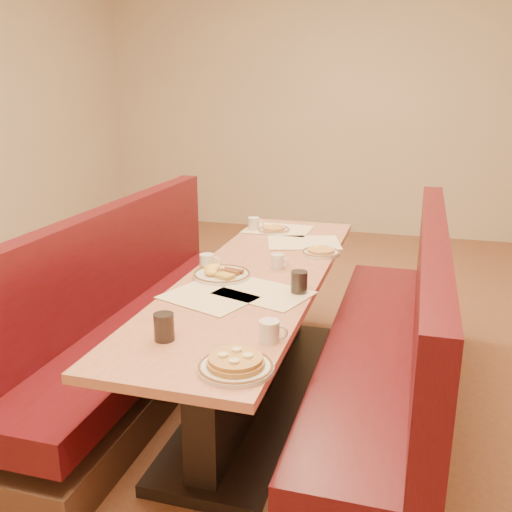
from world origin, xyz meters
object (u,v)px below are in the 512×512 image
(pancake_plate, at_px, (236,364))
(coffee_mug_a, at_px, (270,331))
(booth_right, at_px, (392,357))
(soda_tumbler_near, at_px, (164,327))
(coffee_mug_c, at_px, (278,261))
(coffee_mug_b, at_px, (207,261))
(coffee_mug_d, at_px, (254,224))
(eggs_plate, at_px, (221,274))
(diner_table, at_px, (257,338))
(booth_left, at_px, (137,325))
(soda_tumbler_mid, at_px, (299,282))

(pancake_plate, xyz_separation_m, coffee_mug_a, (0.06, 0.26, 0.02))
(booth_right, height_order, pancake_plate, booth_right)
(coffee_mug_a, height_order, soda_tumbler_near, soda_tumbler_near)
(booth_right, relative_size, coffee_mug_c, 24.00)
(coffee_mug_b, bearing_deg, booth_right, -13.03)
(pancake_plate, relative_size, coffee_mug_d, 2.38)
(eggs_plate, bearing_deg, diner_table, 34.38)
(diner_table, height_order, coffee_mug_b, coffee_mug_b)
(coffee_mug_d, height_order, soda_tumbler_near, soda_tumbler_near)
(coffee_mug_b, bearing_deg, coffee_mug_d, 76.70)
(booth_left, bearing_deg, coffee_mug_d, 63.24)
(coffee_mug_b, bearing_deg, booth_left, 166.13)
(coffee_mug_c, bearing_deg, booth_left, -157.87)
(pancake_plate, xyz_separation_m, coffee_mug_c, (-0.14, 1.17, 0.02))
(booth_left, relative_size, coffee_mug_c, 24.00)
(coffee_mug_a, distance_m, coffee_mug_c, 0.93)
(booth_left, distance_m, soda_tumbler_mid, 1.13)
(diner_table, xyz_separation_m, coffee_mug_b, (-0.28, -0.00, 0.42))
(coffee_mug_c, relative_size, soda_tumbler_mid, 0.93)
(diner_table, xyz_separation_m, coffee_mug_c, (0.09, 0.12, 0.42))
(eggs_plate, bearing_deg, booth_right, 7.05)
(booth_left, relative_size, soda_tumbler_near, 22.45)
(coffee_mug_b, bearing_deg, diner_table, -12.33)
(booth_right, bearing_deg, coffee_mug_a, -119.47)
(coffee_mug_a, bearing_deg, booth_left, 135.10)
(booth_left, bearing_deg, eggs_plate, -10.96)
(diner_table, height_order, pancake_plate, pancake_plate)
(booth_right, height_order, coffee_mug_d, booth_right)
(coffee_mug_b, distance_m, soda_tumbler_mid, 0.60)
(pancake_plate, distance_m, eggs_plate, 1.02)
(pancake_plate, distance_m, coffee_mug_b, 1.16)
(coffee_mug_b, distance_m, coffee_mug_c, 0.39)
(coffee_mug_b, bearing_deg, coffee_mug_c, 5.35)
(booth_right, distance_m, coffee_mug_a, 1.01)
(coffee_mug_d, xyz_separation_m, soda_tumbler_mid, (0.56, -1.14, 0.01))
(coffee_mug_c, relative_size, coffee_mug_d, 0.90)
(coffee_mug_b, height_order, soda_tumbler_mid, soda_tumbler_mid)
(coffee_mug_c, bearing_deg, diner_table, -112.85)
(booth_right, bearing_deg, coffee_mug_b, -179.74)
(booth_right, relative_size, coffee_mug_b, 22.44)
(diner_table, bearing_deg, soda_tumbler_near, -97.69)
(coffee_mug_a, height_order, coffee_mug_d, same)
(booth_left, bearing_deg, diner_table, 0.00)
(diner_table, relative_size, coffee_mug_c, 24.00)
(coffee_mug_a, xyz_separation_m, soda_tumbler_mid, (-0.00, 0.56, 0.01))
(booth_right, relative_size, soda_tumbler_mid, 22.39)
(booth_right, bearing_deg, booth_left, 180.00)
(eggs_plate, distance_m, coffee_mug_a, 0.82)
(coffee_mug_d, bearing_deg, eggs_plate, -83.74)
(booth_left, height_order, eggs_plate, booth_left)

